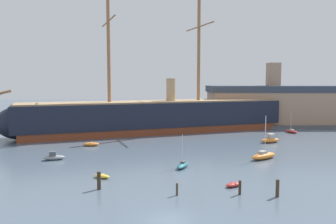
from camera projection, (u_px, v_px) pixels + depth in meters
The scene contains 17 objects.
ground_plane at pixel (169, 221), 29.84m from camera, with size 400.00×400.00×0.00m, color #4C5B6B.
tall_ship at pixel (156, 116), 80.66m from camera, with size 72.81×29.88×36.25m.
dinghy_foreground_left at pixel (102, 176), 42.87m from camera, with size 2.35×1.73×0.51m.
dinghy_foreground_right at pixel (233, 185), 39.42m from camera, with size 2.32×1.90×0.51m.
sailboat_near_centre at pixel (183, 165), 48.05m from camera, with size 2.44×3.77×4.73m.
motorboat_mid_left at pixel (54, 157), 52.79m from camera, with size 3.37×2.06×1.32m.
sailboat_mid_right at pixel (264, 155), 53.35m from camera, with size 5.17×4.25×6.78m.
dinghy_alongside_bow at pixel (91, 144), 64.09m from camera, with size 2.99×1.40×0.69m.
motorboat_alongside_stern at pixel (270, 140), 67.61m from camera, with size 4.51×3.20×1.75m.
dinghy_far_left at pixel (45, 129), 84.78m from camera, with size 2.11×3.11×0.68m.
sailboat_far_right at pixel (291, 131), 80.16m from camera, with size 2.61×3.67×4.66m.
motorboat_distant_centre at pixel (169, 122), 94.60m from camera, with size 3.83×5.17×2.01m.
mooring_piling_nearest at pixel (277, 188), 35.92m from camera, with size 0.37×0.37×1.86m, color #423323.
mooring_piling_left_pair at pixel (99, 181), 38.37m from camera, with size 0.44×0.44×2.02m, color #382B1E.
mooring_piling_right_pair at pixel (240, 188), 36.66m from camera, with size 0.30×0.30×1.54m, color #382B1E.
mooring_piling_midwater at pixel (177, 189), 36.39m from camera, with size 0.25×0.25×1.34m, color #4C3D2D.
dockside_warehouse_right at pixel (299, 105), 95.01m from camera, with size 54.40×16.96×17.11m.
Camera 1 is at (-0.89, -28.84, 12.16)m, focal length 36.60 mm.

